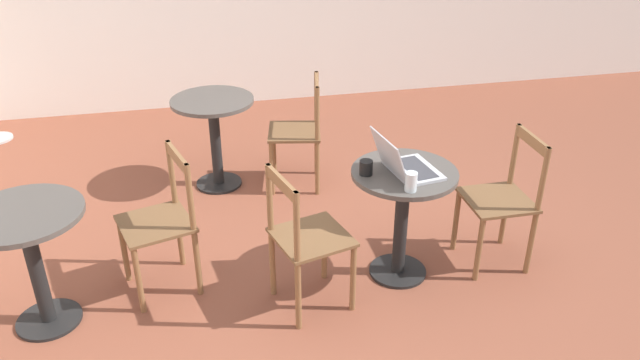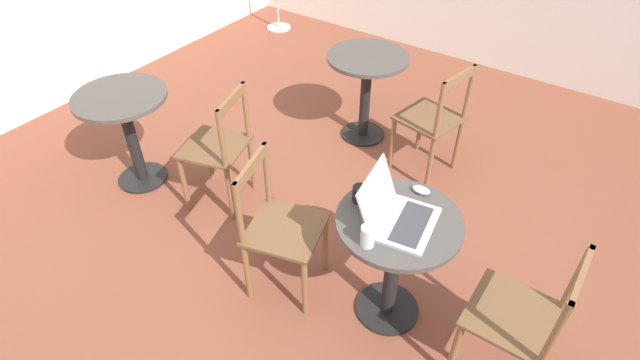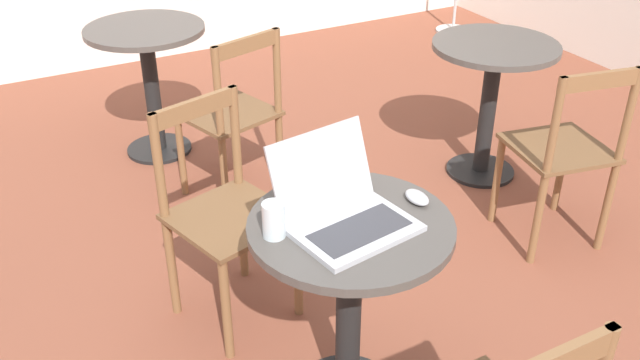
% 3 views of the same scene
% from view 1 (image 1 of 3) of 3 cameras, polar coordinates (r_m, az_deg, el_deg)
% --- Properties ---
extents(ground_plane, '(16.00, 16.00, 0.00)m').
position_cam_1_polar(ground_plane, '(4.12, 0.95, -8.32)').
color(ground_plane, brown).
extents(cafe_table_near, '(0.64, 0.64, 0.74)m').
position_cam_1_polar(cafe_table_near, '(3.84, 7.56, -1.85)').
color(cafe_table_near, black).
rests_on(cafe_table_near, ground_plane).
extents(cafe_table_mid, '(0.64, 0.64, 0.74)m').
position_cam_1_polar(cafe_table_mid, '(4.96, -9.67, 5.13)').
color(cafe_table_mid, black).
rests_on(cafe_table_mid, ground_plane).
extents(cafe_table_far, '(0.64, 0.64, 0.74)m').
position_cam_1_polar(cafe_table_far, '(3.76, -25.02, -5.31)').
color(cafe_table_far, black).
rests_on(cafe_table_far, ground_plane).
extents(chair_near_front, '(0.41, 0.41, 0.90)m').
position_cam_1_polar(chair_near_front, '(4.15, 16.40, -1.80)').
color(chair_near_front, brown).
rests_on(chair_near_front, ground_plane).
extents(chair_near_back, '(0.50, 0.50, 0.90)m').
position_cam_1_polar(chair_near_back, '(3.59, -1.35, -5.51)').
color(chair_near_back, brown).
rests_on(chair_near_back, ground_plane).
extents(chair_mid_front, '(0.48, 0.48, 0.90)m').
position_cam_1_polar(chair_mid_front, '(4.94, -1.87, 4.36)').
color(chair_mid_front, brown).
rests_on(chair_mid_front, ground_plane).
extents(chair_far_front, '(0.50, 0.50, 0.90)m').
position_cam_1_polar(chair_far_front, '(3.86, -14.20, -3.83)').
color(chair_far_front, brown).
rests_on(chair_far_front, ground_plane).
extents(laptop, '(0.40, 0.39, 0.26)m').
position_cam_1_polar(laptop, '(3.70, 7.83, 1.37)').
color(laptop, '#B7B7BC').
rests_on(laptop, cafe_table_near).
extents(mouse, '(0.06, 0.10, 0.03)m').
position_cam_1_polar(mouse, '(3.95, 6.51, 2.63)').
color(mouse, '#B7B7BC').
rests_on(mouse, cafe_table_near).
extents(mug, '(0.12, 0.08, 0.09)m').
position_cam_1_polar(mug, '(3.67, 4.22, 1.16)').
color(mug, black).
rests_on(mug, cafe_table_near).
extents(drinking_glass, '(0.07, 0.07, 0.11)m').
position_cam_1_polar(drinking_glass, '(3.51, 8.32, -0.16)').
color(drinking_glass, silver).
rests_on(drinking_glass, cafe_table_near).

